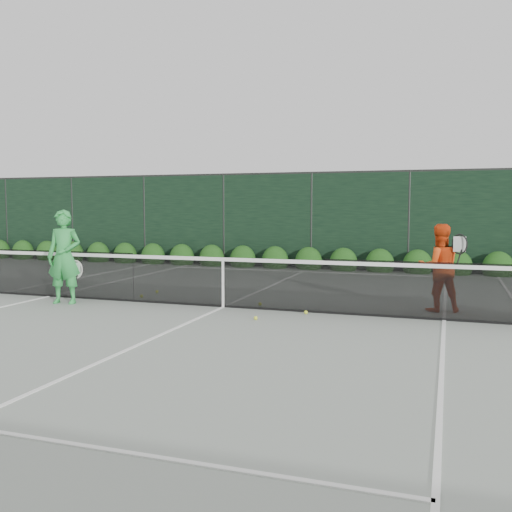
% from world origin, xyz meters
% --- Properties ---
extents(ground, '(80.00, 80.00, 0.00)m').
position_xyz_m(ground, '(0.00, 0.00, 0.00)').
color(ground, gray).
rests_on(ground, ground).
extents(tennis_net, '(12.90, 0.10, 1.07)m').
position_xyz_m(tennis_net, '(-0.02, 0.00, 0.53)').
color(tennis_net, black).
rests_on(tennis_net, ground).
extents(player_woman, '(0.77, 0.59, 1.90)m').
position_xyz_m(player_woman, '(-3.23, -0.60, 0.95)').
color(player_woman, green).
rests_on(player_woman, ground).
extents(player_man, '(0.97, 0.83, 1.65)m').
position_xyz_m(player_man, '(3.99, 0.92, 0.82)').
color(player_man, '#ED4914').
rests_on(player_man, ground).
extents(court_lines, '(11.03, 23.83, 0.01)m').
position_xyz_m(court_lines, '(0.00, 0.00, 0.01)').
color(court_lines, white).
rests_on(court_lines, ground).
extents(windscreen_fence, '(32.00, 21.07, 3.06)m').
position_xyz_m(windscreen_fence, '(0.00, -2.71, 1.51)').
color(windscreen_fence, black).
rests_on(windscreen_fence, ground).
extents(hedge_row, '(31.66, 0.65, 0.94)m').
position_xyz_m(hedge_row, '(-0.00, 7.15, 0.23)').
color(hedge_row, '#143A10').
rests_on(hedge_row, ground).
extents(tennis_balls, '(3.89, 2.25, 0.07)m').
position_xyz_m(tennis_balls, '(-0.18, 0.19, 0.03)').
color(tennis_balls, '#E3F135').
rests_on(tennis_balls, ground).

